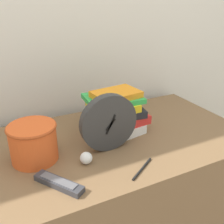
# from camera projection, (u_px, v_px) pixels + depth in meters

# --- Properties ---
(wall_back) EXTENTS (6.00, 0.04, 2.40)m
(wall_back) POSITION_uv_depth(u_px,v_px,m) (57.00, 27.00, 1.22)
(wall_back) COLOR silver
(wall_back) RESTS_ON ground_plane
(desk) EXTENTS (1.35, 0.64, 0.78)m
(desk) POSITION_uv_depth(u_px,v_px,m) (94.00, 215.00, 1.23)
(desk) COLOR brown
(desk) RESTS_ON ground_plane
(desk_clock) EXTENTS (0.23, 0.04, 0.23)m
(desk_clock) POSITION_uv_depth(u_px,v_px,m) (109.00, 123.00, 0.99)
(desk_clock) COLOR #333333
(desk_clock) RESTS_ON desk
(book_stack) EXTENTS (0.26, 0.22, 0.19)m
(book_stack) POSITION_uv_depth(u_px,v_px,m) (117.00, 112.00, 1.13)
(book_stack) COLOR white
(book_stack) RESTS_ON desk
(basket) EXTENTS (0.18, 0.18, 0.14)m
(basket) POSITION_uv_depth(u_px,v_px,m) (33.00, 141.00, 0.94)
(basket) COLOR #E05623
(basket) RESTS_ON desk
(tv_remote) EXTENTS (0.13, 0.17, 0.02)m
(tv_remote) POSITION_uv_depth(u_px,v_px,m) (59.00, 183.00, 0.83)
(tv_remote) COLOR #333338
(tv_remote) RESTS_ON desk
(crumpled_paper_ball) EXTENTS (0.04, 0.04, 0.04)m
(crumpled_paper_ball) POSITION_uv_depth(u_px,v_px,m) (86.00, 158.00, 0.93)
(crumpled_paper_ball) COLOR white
(crumpled_paper_ball) RESTS_ON desk
(pen) EXTENTS (0.12, 0.08, 0.01)m
(pen) POSITION_uv_depth(u_px,v_px,m) (142.00, 169.00, 0.91)
(pen) COLOR black
(pen) RESTS_ON desk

